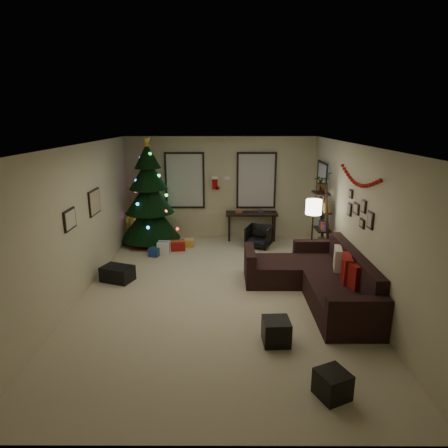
{
  "coord_description": "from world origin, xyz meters",
  "views": [
    {
      "loc": [
        0.12,
        -6.54,
        3.14
      ],
      "look_at": [
        0.1,
        0.6,
        1.15
      ],
      "focal_mm": 30.41,
      "sensor_mm": 36.0,
      "label": 1
    }
  ],
  "objects_px": {
    "desk_chair": "(259,236)",
    "bookshelf": "(323,224)",
    "christmas_tree": "(149,200)",
    "desk": "(252,216)",
    "sofa": "(318,280)"
  },
  "relations": [
    {
      "from": "christmas_tree",
      "to": "desk_chair",
      "type": "relative_size",
      "value": 4.98
    },
    {
      "from": "sofa",
      "to": "bookshelf",
      "type": "bearing_deg",
      "value": 74.14
    },
    {
      "from": "sofa",
      "to": "desk",
      "type": "bearing_deg",
      "value": 106.71
    },
    {
      "from": "bookshelf",
      "to": "desk_chair",
      "type": "bearing_deg",
      "value": 142.42
    },
    {
      "from": "desk_chair",
      "to": "bookshelf",
      "type": "distance_m",
      "value": 1.78
    },
    {
      "from": "sofa",
      "to": "bookshelf",
      "type": "xyz_separation_m",
      "value": [
        0.47,
        1.66,
        0.6
      ]
    },
    {
      "from": "sofa",
      "to": "desk_chair",
      "type": "bearing_deg",
      "value": 107.66
    },
    {
      "from": "sofa",
      "to": "desk",
      "type": "height_order",
      "value": "sofa"
    },
    {
      "from": "desk",
      "to": "sofa",
      "type": "bearing_deg",
      "value": -73.29
    },
    {
      "from": "bookshelf",
      "to": "christmas_tree",
      "type": "bearing_deg",
      "value": 162.12
    },
    {
      "from": "desk",
      "to": "bookshelf",
      "type": "bearing_deg",
      "value": -48.6
    },
    {
      "from": "christmas_tree",
      "to": "sofa",
      "type": "xyz_separation_m",
      "value": [
        3.62,
        -2.99,
        -0.86
      ]
    },
    {
      "from": "christmas_tree",
      "to": "desk",
      "type": "distance_m",
      "value": 2.69
    },
    {
      "from": "christmas_tree",
      "to": "desk_chair",
      "type": "xyz_separation_m",
      "value": [
        2.77,
        -0.3,
        -0.87
      ]
    },
    {
      "from": "christmas_tree",
      "to": "bookshelf",
      "type": "xyz_separation_m",
      "value": [
        4.1,
        -1.32,
        -0.26
      ]
    }
  ]
}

